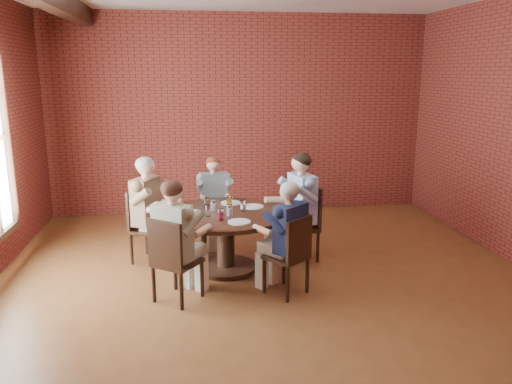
{
  "coord_description": "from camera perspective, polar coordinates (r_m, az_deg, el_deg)",
  "views": [
    {
      "loc": [
        -0.89,
        -5.14,
        2.43
      ],
      "look_at": [
        -0.06,
        1.0,
        0.93
      ],
      "focal_mm": 35.0,
      "sensor_mm": 36.0,
      "label": 1
    }
  ],
  "objects": [
    {
      "name": "dining_table",
      "position": [
        6.2,
        -3.51,
        -4.3
      ],
      "size": [
        1.53,
        1.53,
        0.75
      ],
      "color": "#311A10",
      "rests_on": "floor"
    },
    {
      "name": "plate_d",
      "position": [
        5.72,
        -1.94,
        -3.43
      ],
      "size": [
        0.26,
        0.26,
        0.01
      ],
      "primitive_type": "cylinder",
      "color": "white",
      "rests_on": "dining_table"
    },
    {
      "name": "wall_front",
      "position": [
        2.0,
        19.51,
        -8.63
      ],
      "size": [
        7.0,
        0.0,
        7.0
      ],
      "primitive_type": "plane",
      "rotation": [
        -1.57,
        0.0,
        0.0
      ],
      "color": "maroon",
      "rests_on": "ground"
    },
    {
      "name": "chair_c",
      "position": [
        6.67,
        -12.59,
        -3.41
      ],
      "size": [
        0.6,
        0.6,
        0.96
      ],
      "rotation": [
        0.0,
        0.0,
        1.14
      ],
      "color": "#311A10",
      "rests_on": "floor"
    },
    {
      "name": "glass_d",
      "position": [
        6.18,
        -4.9,
        -1.56
      ],
      "size": [
        0.07,
        0.07,
        0.14
      ],
      "primitive_type": "cylinder",
      "color": "white",
      "rests_on": "dining_table"
    },
    {
      "name": "chair_d",
      "position": [
        5.4,
        -9.57,
        -7.42
      ],
      "size": [
        0.6,
        0.6,
        0.94
      ],
      "rotation": [
        0.0,
        0.0,
        2.5
      ],
      "color": "#311A10",
      "rests_on": "floor"
    },
    {
      "name": "smartphone",
      "position": [
        5.9,
        1.3,
        -2.93
      ],
      "size": [
        0.08,
        0.13,
        0.01
      ],
      "primitive_type": "cube",
      "rotation": [
        0.0,
        0.0,
        0.12
      ],
      "color": "black",
      "rests_on": "dining_table"
    },
    {
      "name": "floor",
      "position": [
        5.75,
        1.95,
        -11.41
      ],
      "size": [
        7.0,
        7.0,
        0.0
      ],
      "primitive_type": "plane",
      "color": "brown",
      "rests_on": "ground"
    },
    {
      "name": "glass_e",
      "position": [
        5.98,
        -5.53,
        -2.1
      ],
      "size": [
        0.07,
        0.07,
        0.14
      ],
      "primitive_type": "cylinder",
      "color": "white",
      "rests_on": "dining_table"
    },
    {
      "name": "plate_a",
      "position": [
        6.35,
        -0.31,
        -1.68
      ],
      "size": [
        0.26,
        0.26,
        0.01
      ],
      "primitive_type": "cylinder",
      "color": "white",
      "rests_on": "dining_table"
    },
    {
      "name": "glass_f",
      "position": [
        5.8,
        -4.05,
        -2.58
      ],
      "size": [
        0.07,
        0.07,
        0.14
      ],
      "primitive_type": "cylinder",
      "color": "white",
      "rests_on": "dining_table"
    },
    {
      "name": "plate_c",
      "position": [
        6.14,
        -7.48,
        -2.34
      ],
      "size": [
        0.26,
        0.26,
        0.01
      ],
      "primitive_type": "cylinder",
      "color": "white",
      "rests_on": "dining_table"
    },
    {
      "name": "chair_e",
      "position": [
        5.52,
        4.09,
        -6.94
      ],
      "size": [
        0.57,
        0.57,
        0.91
      ],
      "rotation": [
        0.0,
        0.0,
        3.82
      ],
      "color": "#311A10",
      "rests_on": "floor"
    },
    {
      "name": "diner_c",
      "position": [
        6.58,
        -11.97,
        -2.07
      ],
      "size": [
        0.85,
        0.79,
        1.38
      ],
      "primitive_type": null,
      "rotation": [
        0.0,
        0.0,
        1.14
      ],
      "color": "brown",
      "rests_on": "floor"
    },
    {
      "name": "glass_b",
      "position": [
        6.4,
        -3.07,
        -1.0
      ],
      "size": [
        0.07,
        0.07,
        0.14
      ],
      "primitive_type": "cylinder",
      "color": "white",
      "rests_on": "dining_table"
    },
    {
      "name": "chair_b",
      "position": [
        7.23,
        -4.84,
        -2.01
      ],
      "size": [
        0.43,
        0.43,
        0.9
      ],
      "rotation": [
        0.0,
        0.0,
        0.08
      ],
      "color": "#311A10",
      "rests_on": "floor"
    },
    {
      "name": "chair_a",
      "position": [
        6.61,
        5.48,
        -3.2
      ],
      "size": [
        0.57,
        0.57,
        0.99
      ],
      "rotation": [
        0.0,
        0.0,
        -1.32
      ],
      "color": "#311A10",
      "rests_on": "floor"
    },
    {
      "name": "diner_a",
      "position": [
        6.52,
        4.75,
        -1.77
      ],
      "size": [
        0.84,
        0.74,
        1.42
      ],
      "primitive_type": null,
      "rotation": [
        0.0,
        0.0,
        -1.32
      ],
      "color": "#3F64A5",
      "rests_on": "floor"
    },
    {
      "name": "glass_g",
      "position": [
        5.97,
        -3.05,
        -2.1
      ],
      "size": [
        0.07,
        0.07,
        0.14
      ],
      "primitive_type": "cylinder",
      "color": "white",
      "rests_on": "dining_table"
    },
    {
      "name": "diner_d",
      "position": [
        5.41,
        -9.07,
        -5.56
      ],
      "size": [
        0.82,
        0.84,
        1.34
      ],
      "primitive_type": null,
      "rotation": [
        0.0,
        0.0,
        2.5
      ],
      "color": "#B5A58E",
      "rests_on": "floor"
    },
    {
      "name": "diner_b",
      "position": [
        7.12,
        -4.77,
        -1.07
      ],
      "size": [
        0.54,
        0.64,
        1.27
      ],
      "primitive_type": null,
      "rotation": [
        0.0,
        0.0,
        0.08
      ],
      "color": "gray",
      "rests_on": "floor"
    },
    {
      "name": "glass_a",
      "position": [
        6.16,
        -1.49,
        -1.56
      ],
      "size": [
        0.07,
        0.07,
        0.14
      ],
      "primitive_type": "cylinder",
      "color": "white",
      "rests_on": "dining_table"
    },
    {
      "name": "plate_b",
      "position": [
        6.54,
        -2.91,
        -1.25
      ],
      "size": [
        0.26,
        0.26,
        0.01
      ],
      "primitive_type": "cylinder",
      "color": "white",
      "rests_on": "dining_table"
    },
    {
      "name": "wall_back",
      "position": [
        8.72,
        -1.85,
        8.77
      ],
      "size": [
        7.0,
        0.0,
        7.0
      ],
      "primitive_type": "plane",
      "rotation": [
        1.57,
        0.0,
        0.0
      ],
      "color": "maroon",
      "rests_on": "ground"
    },
    {
      "name": "glass_c",
      "position": [
        6.3,
        -5.61,
        -1.29
      ],
      "size": [
        0.07,
        0.07,
        0.14
      ],
      "primitive_type": "cylinder",
      "color": "white",
      "rests_on": "dining_table"
    },
    {
      "name": "diner_e",
      "position": [
        5.52,
        3.48,
        -5.34
      ],
      "size": [
        0.77,
        0.79,
        1.28
      ],
      "primitive_type": null,
      "rotation": [
        0.0,
        0.0,
        3.82
      ],
      "color": "#172041",
      "rests_on": "floor"
    }
  ]
}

